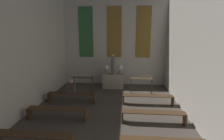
# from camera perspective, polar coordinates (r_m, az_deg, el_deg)

# --- Properties ---
(wall_back) EXTENTS (6.72, 0.16, 5.58)m
(wall_back) POSITION_cam_1_polar(r_m,az_deg,el_deg) (11.26, 0.79, 9.52)
(wall_back) COLOR silver
(wall_back) RESTS_ON ground_plane
(wall_left) EXTENTS (0.12, 10.45, 5.58)m
(wall_left) POSITION_cam_1_polar(r_m,az_deg,el_deg) (7.34, -29.40, 6.70)
(wall_left) COLOR silver
(wall_left) RESTS_ON ground_plane
(wall_right) EXTENTS (0.12, 10.45, 5.58)m
(wall_right) POSITION_cam_1_polar(r_m,az_deg,el_deg) (6.56, 27.30, 6.49)
(wall_right) COLOR silver
(wall_right) RESTS_ON ground_plane
(altar) EXTENTS (1.25, 0.61, 0.87)m
(altar) POSITION_cam_1_polar(r_m,az_deg,el_deg) (10.67, 0.37, -3.58)
(altar) COLOR #ADA38E
(altar) RESTS_ON ground_plane
(statue) EXTENTS (0.24, 0.24, 1.17)m
(statue) POSITION_cam_1_polar(r_m,az_deg,el_deg) (10.45, 0.38, 1.61)
(statue) COLOR slate
(statue) RESTS_ON altar
(flower_vase_left) EXTENTS (0.32, 0.32, 0.56)m
(flower_vase_left) POSITION_cam_1_polar(r_m,az_deg,el_deg) (10.53, -1.83, 0.67)
(flower_vase_left) COLOR #937A5B
(flower_vase_left) RESTS_ON altar
(flower_vase_right) EXTENTS (0.32, 0.32, 0.56)m
(flower_vase_right) POSITION_cam_1_polar(r_m,az_deg,el_deg) (10.46, 2.60, 0.59)
(flower_vase_right) COLOR #937A5B
(flower_vase_right) RESTS_ON altar
(candle_rack_left) EXTENTS (1.17, 0.41, 1.08)m
(candle_rack_left) POSITION_cam_1_polar(r_m,az_deg,el_deg) (9.85, -9.58, -3.13)
(candle_rack_left) COLOR #473823
(candle_rack_left) RESTS_ON ground_plane
(candle_rack_right) EXTENTS (1.17, 0.41, 1.09)m
(candle_rack_right) POSITION_cam_1_polar(r_m,az_deg,el_deg) (9.58, 9.67, -3.55)
(candle_rack_right) COLOR #473823
(candle_rack_right) RESTS_ON ground_plane
(pew_second_left) EXTENTS (2.32, 0.36, 0.45)m
(pew_second_left) POSITION_cam_1_polar(r_m,az_deg,el_deg) (5.80, -24.45, -19.41)
(pew_second_left) COLOR #4C331E
(pew_second_left) RESTS_ON ground_plane
(pew_third_left) EXTENTS (2.32, 0.36, 0.45)m
(pew_third_left) POSITION_cam_1_polar(r_m,az_deg,el_deg) (7.20, -17.49, -12.64)
(pew_third_left) COLOR #4C331E
(pew_third_left) RESTS_ON ground_plane
(pew_third_right) EXTENTS (2.32, 0.36, 0.45)m
(pew_third_right) POSITION_cam_1_polar(r_m,az_deg,el_deg) (6.77, 13.35, -14.02)
(pew_third_right) COLOR #4C331E
(pew_third_right) RESTS_ON ground_plane
(pew_back_left) EXTENTS (2.32, 0.36, 0.45)m
(pew_back_left) POSITION_cam_1_polar(r_m,az_deg,el_deg) (8.73, -13.10, -8.06)
(pew_back_left) COLOR #4C331E
(pew_back_left) RESTS_ON ground_plane
(pew_back_right) EXTENTS (2.32, 0.36, 0.45)m
(pew_back_right) POSITION_cam_1_polar(r_m,az_deg,el_deg) (8.38, 11.63, -8.84)
(pew_back_right) COLOR #4C331E
(pew_back_right) RESTS_ON ground_plane
(person_seated) EXTENTS (0.36, 0.24, 0.71)m
(person_seated) POSITION_cam_1_polar(r_m,az_deg,el_deg) (8.60, -13.20, -5.38)
(person_seated) COLOR #4C4238
(person_seated) RESTS_ON pew_back_left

